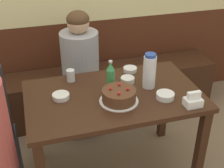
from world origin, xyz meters
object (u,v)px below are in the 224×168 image
at_px(glass_water_tall, 71,76).
at_px(bench_seat, 90,93).
at_px(napkin_holder, 193,101).
at_px(bowl_side_dish, 128,80).
at_px(birthday_cake, 119,96).
at_px(person_pale_blue_shirt, 81,78).
at_px(bowl_soup_white, 165,96).
at_px(water_pitcher, 149,71).
at_px(soju_bottle, 111,76).
at_px(bowl_rice_small, 61,96).
at_px(bowl_sauce_shallow, 130,69).

bearing_deg(glass_water_tall, bench_seat, 66.31).
bearing_deg(napkin_holder, bowl_side_dish, 127.01).
xyz_separation_m(birthday_cake, person_pale_blue_shirt, (-0.12, 0.72, -0.24)).
distance_m(napkin_holder, bowl_soup_white, 0.19).
bearing_deg(bowl_side_dish, birthday_cake, -121.42).
relative_size(water_pitcher, glass_water_tall, 2.90).
bearing_deg(water_pitcher, soju_bottle, 169.25).
relative_size(water_pitcher, bowl_rice_small, 2.22).
bearing_deg(napkin_holder, soju_bottle, 141.08).
bearing_deg(birthday_cake, glass_water_tall, 125.43).
relative_size(bench_seat, person_pale_blue_shirt, 2.22).
xyz_separation_m(water_pitcher, napkin_holder, (0.18, -0.31, -0.09)).
relative_size(bench_seat, bowl_rice_small, 21.87).
bearing_deg(water_pitcher, napkin_holder, -59.65).
bearing_deg(bowl_sauce_shallow, person_pale_blue_shirt, 134.22).
distance_m(birthday_cake, napkin_holder, 0.48).
distance_m(napkin_holder, bowl_side_dish, 0.51).
xyz_separation_m(water_pitcher, bowl_rice_small, (-0.62, 0.02, -0.11)).
distance_m(bench_seat, soju_bottle, 0.96).
height_order(bench_seat, bowl_side_dish, bowl_side_dish).
distance_m(bench_seat, person_pale_blue_shirt, 0.38).
bearing_deg(bowl_side_dish, bowl_sauce_shallow, 64.87).
xyz_separation_m(glass_water_tall, person_pale_blue_shirt, (0.14, 0.36, -0.24)).
xyz_separation_m(birthday_cake, soju_bottle, (-0.00, 0.17, 0.06)).
distance_m(water_pitcher, bowl_side_dish, 0.19).
bearing_deg(bowl_rice_small, bowl_sauce_shallow, 22.47).
bearing_deg(bowl_rice_small, napkin_holder, -22.26).
bearing_deg(napkin_holder, bowl_soup_white, 134.23).
distance_m(birthday_cake, person_pale_blue_shirt, 0.76).
xyz_separation_m(bowl_side_dish, bowl_sauce_shallow, (0.07, 0.16, -0.00)).
xyz_separation_m(bench_seat, soju_bottle, (0.00, -0.75, 0.59)).
relative_size(napkin_holder, bowl_sauce_shallow, 1.04).
height_order(napkin_holder, bowl_rice_small, napkin_holder).
bearing_deg(bowl_side_dish, bench_seat, 101.33).
height_order(bench_seat, soju_bottle, soju_bottle).
bearing_deg(bench_seat, bowl_sauce_shallow, -68.43).
bearing_deg(birthday_cake, napkin_holder, -22.69).
xyz_separation_m(bowl_sauce_shallow, glass_water_tall, (-0.47, -0.02, 0.03)).
distance_m(soju_bottle, napkin_holder, 0.57).
xyz_separation_m(soju_bottle, bowl_soup_white, (0.31, -0.22, -0.08)).
height_order(birthday_cake, bowl_soup_white, birthday_cake).
relative_size(bowl_side_dish, person_pale_blue_shirt, 0.09).
relative_size(birthday_cake, bowl_rice_small, 2.25).
bearing_deg(bowl_soup_white, person_pale_blue_shirt, 119.12).
bearing_deg(person_pale_blue_shirt, bowl_side_dish, 27.00).
relative_size(napkin_holder, bowl_side_dish, 1.10).
relative_size(water_pitcher, napkin_holder, 2.32).
bearing_deg(bowl_rice_small, birthday_cake, -21.74).
xyz_separation_m(soju_bottle, bowl_sauce_shallow, (0.21, 0.21, -0.09)).
distance_m(bowl_rice_small, bowl_side_dish, 0.50).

